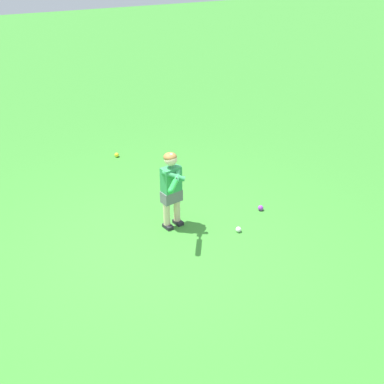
# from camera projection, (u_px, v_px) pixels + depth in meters

# --- Properties ---
(ground_plane) EXTENTS (40.00, 40.00, 0.00)m
(ground_plane) POSITION_uv_depth(u_px,v_px,m) (157.00, 249.00, 6.10)
(ground_plane) COLOR #38842D
(child_batter) EXTENTS (0.70, 0.43, 1.08)m
(child_batter) POSITION_uv_depth(u_px,v_px,m) (172.00, 184.00, 6.25)
(child_batter) COLOR #232328
(child_batter) RESTS_ON ground
(play_ball_near_batter) EXTENTS (0.07, 0.07, 0.07)m
(play_ball_near_batter) POSITION_uv_depth(u_px,v_px,m) (238.00, 229.00, 6.43)
(play_ball_near_batter) COLOR white
(play_ball_near_batter) RESTS_ON ground
(play_ball_behind_batter) EXTENTS (0.08, 0.08, 0.08)m
(play_ball_behind_batter) POSITION_uv_depth(u_px,v_px,m) (117.00, 155.00, 8.51)
(play_ball_behind_batter) COLOR yellow
(play_ball_behind_batter) RESTS_ON ground
(play_ball_center_lawn) EXTENTS (0.08, 0.08, 0.08)m
(play_ball_center_lawn) POSITION_uv_depth(u_px,v_px,m) (261.00, 208.00, 6.92)
(play_ball_center_lawn) COLOR purple
(play_ball_center_lawn) RESTS_ON ground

